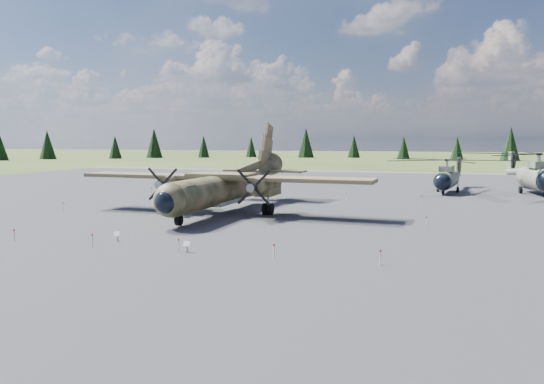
# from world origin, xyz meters

# --- Properties ---
(ground) EXTENTS (500.00, 500.00, 0.00)m
(ground) POSITION_xyz_m (0.00, 0.00, 0.00)
(ground) COLOR #55642C
(ground) RESTS_ON ground
(apron) EXTENTS (120.00, 120.00, 0.04)m
(apron) POSITION_xyz_m (0.00, 10.00, 0.00)
(apron) COLOR slate
(apron) RESTS_ON ground
(transport_plane) EXTENTS (28.18, 25.57, 9.28)m
(transport_plane) POSITION_xyz_m (-1.58, 4.07, 2.67)
(transport_plane) COLOR #2F381E
(transport_plane) RESTS_ON ground
(helicopter_near) EXTENTS (19.85, 21.22, 4.31)m
(helicopter_near) POSITION_xyz_m (19.10, 28.06, 3.06)
(helicopter_near) COLOR slate
(helicopter_near) RESTS_ON ground
(helicopter_mid) EXTENTS (22.36, 24.90, 5.14)m
(helicopter_mid) POSITION_xyz_m (29.59, 28.96, 3.65)
(helicopter_mid) COLOR slate
(helicopter_mid) RESTS_ON ground
(info_placard_left) EXTENTS (0.44, 0.21, 0.68)m
(info_placard_left) POSITION_xyz_m (-3.46, -11.51, 0.45)
(info_placard_left) COLOR gray
(info_placard_left) RESTS_ON ground
(info_placard_right) EXTENTS (0.45, 0.23, 0.69)m
(info_placard_right) POSITION_xyz_m (2.47, -13.32, 0.46)
(info_placard_right) COLOR gray
(info_placard_right) RESTS_ON ground
(barrier_fence) EXTENTS (33.12, 29.62, 0.85)m
(barrier_fence) POSITION_xyz_m (-0.46, -0.08, 0.51)
(barrier_fence) COLOR white
(barrier_fence) RESTS_ON ground
(treeline) EXTENTS (306.53, 302.98, 10.98)m
(treeline) POSITION_xyz_m (0.57, -5.55, 4.81)
(treeline) COLOR black
(treeline) RESTS_ON ground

